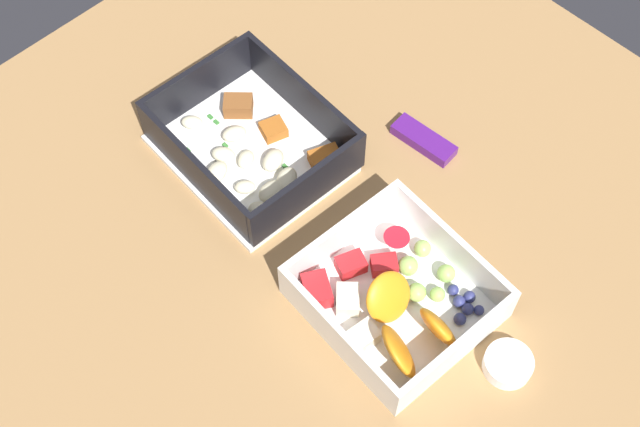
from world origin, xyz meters
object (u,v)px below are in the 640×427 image
at_px(fruit_bowl, 395,299).
at_px(paper_cup_liner, 508,364).
at_px(pasta_container, 253,145).
at_px(candy_bar, 424,140).

relative_size(fruit_bowl, paper_cup_liner, 3.83).
bearing_deg(pasta_container, paper_cup_liner, 4.04).
relative_size(pasta_container, paper_cup_liner, 4.28).
height_order(candy_bar, paper_cup_liner, paper_cup_liner).
bearing_deg(fruit_bowl, pasta_container, 174.01).
xyz_separation_m(fruit_bowl, candy_bar, (-0.11, 0.16, -0.01)).
bearing_deg(pasta_container, candy_bar, 53.54).
height_order(fruit_bowl, candy_bar, fruit_bowl).
distance_m(pasta_container, paper_cup_liner, 0.33).
bearing_deg(pasta_container, fruit_bowl, -2.98).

